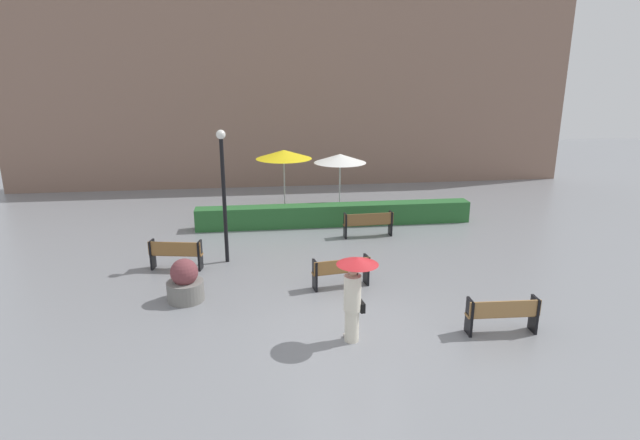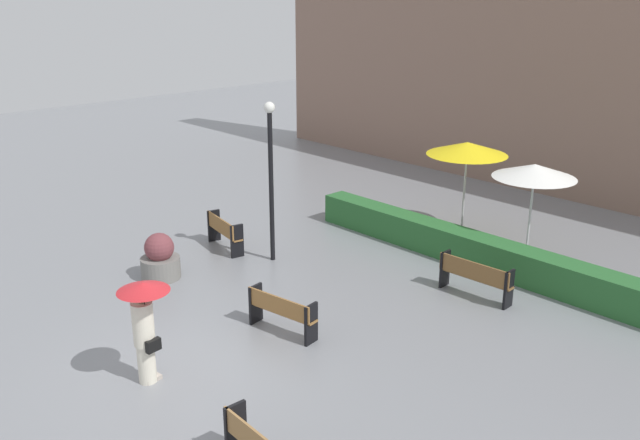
# 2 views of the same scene
# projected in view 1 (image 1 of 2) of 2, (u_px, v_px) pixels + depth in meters

# --- Properties ---
(ground_plane) EXTENTS (60.00, 60.00, 0.00)m
(ground_plane) POSITION_uv_depth(u_px,v_px,m) (352.00, 331.00, 12.15)
(ground_plane) COLOR gray
(bench_near_right) EXTENTS (1.66, 0.44, 0.85)m
(bench_near_right) POSITION_uv_depth(u_px,v_px,m) (503.00, 313.00, 11.91)
(bench_near_right) COLOR #9E7242
(bench_near_right) RESTS_ON ground
(bench_back_row) EXTENTS (1.80, 0.43, 0.88)m
(bench_back_row) POSITION_uv_depth(u_px,v_px,m) (368.00, 223.00, 18.71)
(bench_back_row) COLOR brown
(bench_back_row) RESTS_ON ground
(bench_mid_center) EXTENTS (1.64, 0.60, 0.85)m
(bench_mid_center) POSITION_uv_depth(u_px,v_px,m) (341.00, 270.00, 14.42)
(bench_mid_center) COLOR olive
(bench_mid_center) RESTS_ON ground
(bench_far_left) EXTENTS (1.60, 0.63, 0.89)m
(bench_far_left) POSITION_uv_depth(u_px,v_px,m) (176.00, 253.00, 15.69)
(bench_far_left) COLOR olive
(bench_far_left) RESTS_ON ground
(pedestrian_with_umbrella) EXTENTS (0.92, 0.92, 1.97)m
(pedestrian_with_umbrella) POSITION_uv_depth(u_px,v_px,m) (354.00, 289.00, 11.40)
(pedestrian_with_umbrella) COLOR silver
(pedestrian_with_umbrella) RESTS_ON ground
(planter_pot) EXTENTS (0.95, 0.95, 1.14)m
(planter_pot) POSITION_uv_depth(u_px,v_px,m) (185.00, 283.00, 13.61)
(planter_pot) COLOR slate
(planter_pot) RESTS_ON ground
(lamp_post) EXTENTS (0.28, 0.28, 4.10)m
(lamp_post) POSITION_uv_depth(u_px,v_px,m) (223.00, 183.00, 15.76)
(lamp_post) COLOR black
(lamp_post) RESTS_ON ground
(patio_umbrella_yellow) EXTENTS (2.25, 2.25, 2.66)m
(patio_umbrella_yellow) POSITION_uv_depth(u_px,v_px,m) (284.00, 154.00, 21.05)
(patio_umbrella_yellow) COLOR silver
(patio_umbrella_yellow) RESTS_ON ground
(patio_umbrella_white) EXTENTS (2.11, 2.11, 2.49)m
(patio_umbrella_white) POSITION_uv_depth(u_px,v_px,m) (340.00, 158.00, 21.13)
(patio_umbrella_white) COLOR silver
(patio_umbrella_white) RESTS_ON ground
(hedge_strip) EXTENTS (10.50, 0.70, 0.81)m
(hedge_strip) POSITION_uv_depth(u_px,v_px,m) (335.00, 215.00, 20.13)
(hedge_strip) COLOR #28602D
(hedge_strip) RESTS_ON ground
(building_facade) EXTENTS (28.00, 1.20, 9.22)m
(building_facade) POSITION_uv_depth(u_px,v_px,m) (294.00, 92.00, 26.07)
(building_facade) COLOR #846656
(building_facade) RESTS_ON ground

